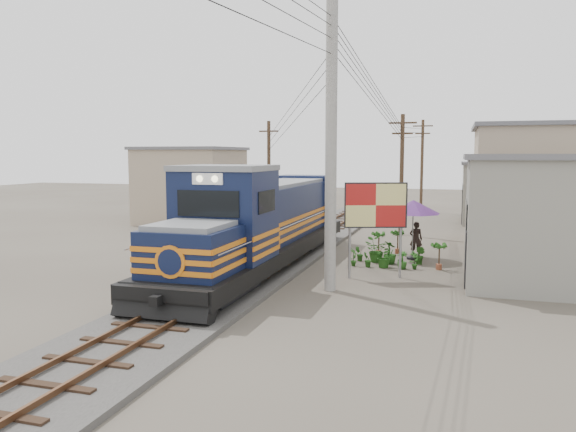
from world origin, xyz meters
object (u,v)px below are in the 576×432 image
(locomotive, at_px, (263,225))
(billboard, at_px, (376,208))
(market_umbrella, at_px, (413,207))
(vendor, at_px, (416,239))

(locomotive, height_order, billboard, locomotive)
(market_umbrella, distance_m, vendor, 1.75)
(locomotive, xyz_separation_m, vendor, (5.87, 4.61, -1.00))
(billboard, xyz_separation_m, market_umbrella, (1.06, 4.38, -0.34))
(billboard, height_order, market_umbrella, billboard)
(locomotive, relative_size, market_umbrella, 5.42)
(locomotive, bearing_deg, market_umbrella, 33.43)
(locomotive, bearing_deg, billboard, -6.87)
(billboard, bearing_deg, market_umbrella, 58.25)
(locomotive, relative_size, billboard, 4.64)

